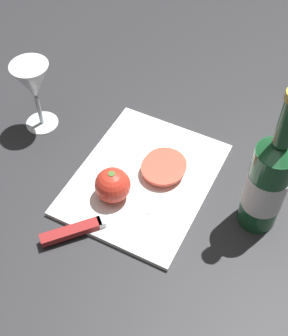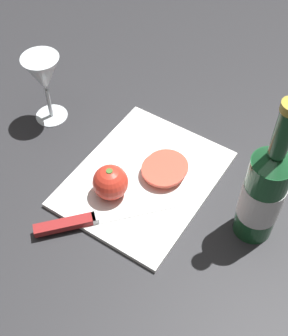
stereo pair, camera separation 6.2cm
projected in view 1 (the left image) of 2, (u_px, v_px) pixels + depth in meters
ground_plane at (147, 186)px, 0.95m from camera, size 3.00×3.00×0.00m
cutting_board at (144, 179)px, 0.95m from camera, size 0.33×0.26×0.01m
wine_bottle at (267, 183)px, 0.81m from camera, size 0.07×0.07×0.32m
wine_glass at (33, 84)px, 0.97m from camera, size 0.08×0.08×0.16m
whole_tomato at (113, 185)px, 0.89m from camera, size 0.07×0.07×0.07m
knife at (85, 227)px, 0.87m from camera, size 0.21×0.20×0.01m
tomato_slice_stack_near at (164, 166)px, 0.95m from camera, size 0.11×0.09×0.02m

